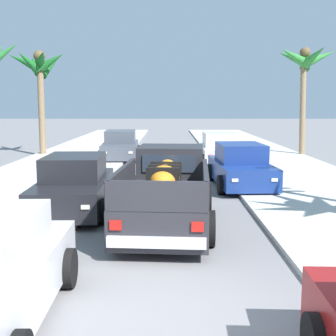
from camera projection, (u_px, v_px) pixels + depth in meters
name	position (u px, v px, depth m)	size (l,w,h in m)	color
ground_plane	(171.00, 317.00, 6.15)	(160.00, 160.00, 0.00)	slate
sidewalk_left	(48.00, 175.00, 18.00)	(5.36, 60.00, 0.12)	beige
sidewalk_right	(289.00, 175.00, 18.02)	(5.36, 60.00, 0.12)	beige
curb_left	(80.00, 175.00, 18.01)	(0.16, 60.00, 0.10)	silver
curb_right	(257.00, 175.00, 18.02)	(0.16, 60.00, 0.10)	silver
pickup_truck	(167.00, 192.00, 10.74)	(2.47, 5.33, 1.80)	#28282D
car_left_near	(240.00, 167.00, 15.71)	(2.17, 4.32, 1.54)	navy
car_left_mid	(74.00, 186.00, 12.14)	(2.13, 4.31, 1.54)	black
car_left_far	(120.00, 146.00, 23.31)	(2.16, 4.32, 1.54)	#474C56
car_right_far	(219.00, 149.00, 21.61)	(2.04, 4.27, 1.54)	silver
palm_tree_left_fore	(39.00, 69.00, 24.60)	(3.45, 3.34, 5.89)	#846B4C
palm_tree_right_mid	(304.00, 65.00, 24.59)	(3.69, 3.68, 6.10)	#846B4C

